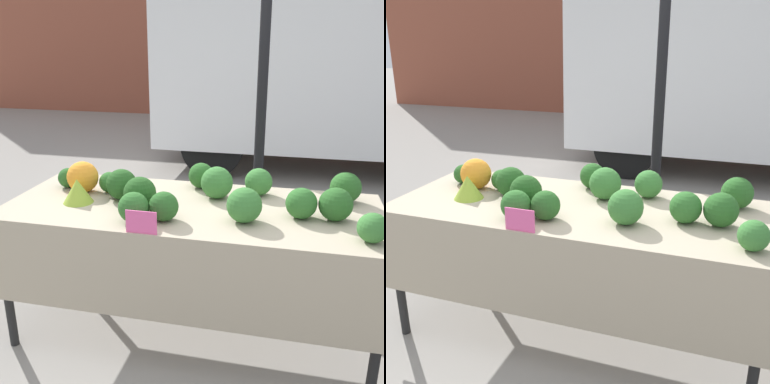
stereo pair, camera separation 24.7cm
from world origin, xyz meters
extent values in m
plane|color=gray|center=(0.00, 0.00, 0.00)|extent=(40.00, 40.00, 0.00)
cube|color=brown|center=(0.00, 8.14, 2.39)|extent=(16.00, 0.60, 4.79)
cylinder|color=black|center=(0.29, 0.78, 1.15)|extent=(0.07, 0.07, 2.31)
cube|color=white|center=(0.44, 3.96, 1.33)|extent=(3.40, 1.83, 1.95)
cylinder|color=black|center=(-0.49, 3.23, 0.40)|extent=(0.79, 0.22, 0.79)
cylinder|color=black|center=(-0.49, 4.70, 0.40)|extent=(0.79, 0.22, 0.79)
cube|color=tan|center=(0.00, 0.00, 0.80)|extent=(2.08, 0.87, 0.03)
cube|color=tan|center=(0.00, -0.43, 0.56)|extent=(2.08, 0.01, 0.45)
cylinder|color=black|center=(-0.98, -0.37, 0.39)|extent=(0.05, 0.05, 0.78)
cylinder|color=black|center=(0.98, -0.37, 0.39)|extent=(0.05, 0.05, 0.78)
cylinder|color=black|center=(-0.98, 0.37, 0.39)|extent=(0.05, 0.05, 0.78)
cylinder|color=black|center=(0.98, 0.37, 0.39)|extent=(0.05, 0.05, 0.78)
sphere|color=orange|center=(-0.69, 0.08, 0.91)|extent=(0.19, 0.19, 0.19)
cone|color=#93B238|center=(-0.64, -0.10, 0.88)|extent=(0.17, 0.17, 0.14)
sphere|color=#285B23|center=(0.83, 0.25, 0.90)|extent=(0.17, 0.17, 0.17)
sphere|color=#285B23|center=(-0.83, 0.14, 0.88)|extent=(0.12, 0.12, 0.12)
sphere|color=#387533|center=(0.34, 0.27, 0.90)|extent=(0.16, 0.16, 0.16)
sphere|color=#23511E|center=(-0.42, 0.01, 0.90)|extent=(0.18, 0.18, 0.18)
sphere|color=#2D6628|center=(0.59, -0.05, 0.90)|extent=(0.16, 0.16, 0.16)
sphere|color=#2D6628|center=(-0.54, 0.11, 0.88)|extent=(0.12, 0.12, 0.12)
sphere|color=#2D6628|center=(-0.23, -0.29, 0.89)|extent=(0.16, 0.16, 0.16)
sphere|color=#285B23|center=(-0.09, -0.24, 0.89)|extent=(0.15, 0.15, 0.15)
sphere|color=#387533|center=(0.31, -0.17, 0.90)|extent=(0.18, 0.18, 0.18)
sphere|color=#285B23|center=(-0.02, 0.32, 0.89)|extent=(0.16, 0.16, 0.16)
sphere|color=#387533|center=(0.90, -0.27, 0.88)|extent=(0.14, 0.14, 0.14)
sphere|color=#387533|center=(0.11, 0.16, 0.91)|extent=(0.19, 0.19, 0.19)
sphere|color=#23511E|center=(-0.26, -0.11, 0.90)|extent=(0.18, 0.18, 0.18)
sphere|color=#285B23|center=(0.76, -0.04, 0.90)|extent=(0.17, 0.17, 0.17)
cube|color=#F45B9E|center=(-0.15, -0.42, 0.87)|extent=(0.15, 0.01, 0.11)
camera|label=1|loc=(0.54, -2.27, 1.70)|focal=42.00mm
camera|label=2|loc=(0.77, -2.20, 1.70)|focal=42.00mm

